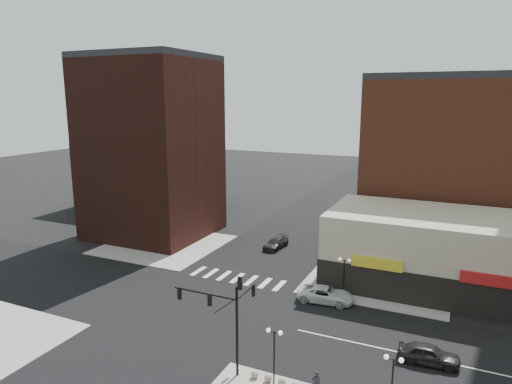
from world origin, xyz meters
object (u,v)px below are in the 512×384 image
at_px(traffic_signal, 227,309).
at_px(street_lamp_ne, 344,268).
at_px(white_suv, 326,294).
at_px(street_lamp_se_a, 274,342).
at_px(pedestrian, 316,383).
at_px(dark_sedan_north, 276,243).
at_px(dark_sedan_east, 429,354).
at_px(street_lamp_se_b, 393,371).

relative_size(traffic_signal, street_lamp_ne, 1.87).
bearing_deg(traffic_signal, white_suv, 76.76).
xyz_separation_m(street_lamp_se_a, pedestrian, (3.08, 0.00, -2.26)).
bearing_deg(street_lamp_ne, traffic_signal, -106.75).
relative_size(street_lamp_ne, white_suv, 0.75).
bearing_deg(dark_sedan_north, dark_sedan_east, -38.21).
bearing_deg(pedestrian, dark_sedan_east, -167.70).
height_order(white_suv, dark_sedan_east, dark_sedan_east).
height_order(traffic_signal, dark_sedan_east, traffic_signal).
relative_size(traffic_signal, street_lamp_se_a, 1.87).
xyz_separation_m(street_lamp_se_b, dark_sedan_east, (1.74, 7.35, -2.51)).
bearing_deg(street_lamp_se_a, dark_sedan_north, 111.81).
distance_m(dark_sedan_east, dark_sedan_north, 29.00).
height_order(street_lamp_se_b, dark_sedan_east, street_lamp_se_b).
relative_size(traffic_signal, dark_sedan_north, 1.61).
bearing_deg(white_suv, traffic_signal, 160.88).
relative_size(street_lamp_se_b, dark_sedan_north, 0.86).
relative_size(dark_sedan_east, pedestrian, 2.49).
xyz_separation_m(traffic_signal, white_suv, (3.37, 14.33, -4.19)).
distance_m(street_lamp_se_b, dark_sedan_north, 33.62).
xyz_separation_m(street_lamp_se_a, street_lamp_se_b, (8.00, 0.00, 0.00)).
relative_size(traffic_signal, white_suv, 1.40).
bearing_deg(pedestrian, white_suv, -112.07).
height_order(street_lamp_se_a, dark_sedan_east, street_lamp_se_a).
bearing_deg(pedestrian, traffic_signal, -36.97).
relative_size(street_lamp_se_a, street_lamp_se_b, 1.00).
xyz_separation_m(street_lamp_se_b, white_suv, (-8.39, 14.50, -2.52)).
distance_m(street_lamp_ne, white_suv, 3.25).
xyz_separation_m(traffic_signal, dark_sedan_east, (13.50, 7.18, -4.19)).
bearing_deg(street_lamp_se_a, dark_sedan_east, 37.05).
relative_size(white_suv, pedestrian, 3.03).
bearing_deg(dark_sedan_east, street_lamp_ne, 42.23).
xyz_separation_m(street_lamp_se_a, dark_sedan_north, (-11.04, 27.59, -2.59)).
relative_size(white_suv, dark_sedan_east, 1.21).
bearing_deg(street_lamp_se_b, dark_sedan_east, 76.69).
bearing_deg(street_lamp_ne, street_lamp_se_b, -66.37).
distance_m(traffic_signal, street_lamp_se_a, 4.12).
xyz_separation_m(street_lamp_se_b, pedestrian, (-4.92, 0.00, -2.26)).
height_order(traffic_signal, street_lamp_se_a, traffic_signal).
bearing_deg(white_suv, pedestrian, -172.40).
height_order(traffic_signal, street_lamp_ne, traffic_signal).
xyz_separation_m(white_suv, dark_sedan_north, (-10.65, 13.09, -0.07)).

